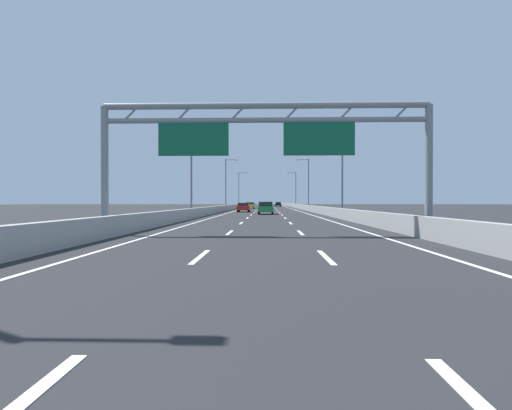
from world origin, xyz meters
The scene contains 53 objects.
ground_plane centered at (0.00, 100.00, 0.00)m, with size 260.00×260.00×0.00m, color #262628.
lane_dash_left_1 centered at (-1.80, 12.50, 0.01)m, with size 0.16×3.00×0.01m, color white.
lane_dash_left_2 centered at (-1.80, 21.50, 0.01)m, with size 0.16×3.00×0.01m, color white.
lane_dash_left_3 centered at (-1.80, 30.50, 0.01)m, with size 0.16×3.00×0.01m, color white.
lane_dash_left_4 centered at (-1.80, 39.50, 0.01)m, with size 0.16×3.00×0.01m, color white.
lane_dash_left_5 centered at (-1.80, 48.50, 0.01)m, with size 0.16×3.00×0.01m, color white.
lane_dash_left_6 centered at (-1.80, 57.50, 0.01)m, with size 0.16×3.00×0.01m, color white.
lane_dash_left_7 centered at (-1.80, 66.50, 0.01)m, with size 0.16×3.00×0.01m, color white.
lane_dash_left_8 centered at (-1.80, 75.50, 0.01)m, with size 0.16×3.00×0.01m, color white.
lane_dash_left_9 centered at (-1.80, 84.50, 0.01)m, with size 0.16×3.00×0.01m, color white.
lane_dash_left_10 centered at (-1.80, 93.50, 0.01)m, with size 0.16×3.00×0.01m, color white.
lane_dash_left_11 centered at (-1.80, 102.50, 0.01)m, with size 0.16×3.00×0.01m, color white.
lane_dash_left_12 centered at (-1.80, 111.50, 0.01)m, with size 0.16×3.00×0.01m, color white.
lane_dash_left_13 centered at (-1.80, 120.50, 0.01)m, with size 0.16×3.00×0.01m, color white.
lane_dash_left_14 centered at (-1.80, 129.50, 0.01)m, with size 0.16×3.00×0.01m, color white.
lane_dash_left_15 centered at (-1.80, 138.50, 0.01)m, with size 0.16×3.00×0.01m, color white.
lane_dash_left_16 centered at (-1.80, 147.50, 0.01)m, with size 0.16×3.00×0.01m, color white.
lane_dash_left_17 centered at (-1.80, 156.50, 0.01)m, with size 0.16×3.00×0.01m, color white.
lane_dash_right_1 centered at (1.80, 12.50, 0.01)m, with size 0.16×3.00×0.01m, color white.
lane_dash_right_2 centered at (1.80, 21.50, 0.01)m, with size 0.16×3.00×0.01m, color white.
lane_dash_right_3 centered at (1.80, 30.50, 0.01)m, with size 0.16×3.00×0.01m, color white.
lane_dash_right_4 centered at (1.80, 39.50, 0.01)m, with size 0.16×3.00×0.01m, color white.
lane_dash_right_5 centered at (1.80, 48.50, 0.01)m, with size 0.16×3.00×0.01m, color white.
lane_dash_right_6 centered at (1.80, 57.50, 0.01)m, with size 0.16×3.00×0.01m, color white.
lane_dash_right_7 centered at (1.80, 66.50, 0.01)m, with size 0.16×3.00×0.01m, color white.
lane_dash_right_8 centered at (1.80, 75.50, 0.01)m, with size 0.16×3.00×0.01m, color white.
lane_dash_right_9 centered at (1.80, 84.50, 0.01)m, with size 0.16×3.00×0.01m, color white.
lane_dash_right_10 centered at (1.80, 93.50, 0.01)m, with size 0.16×3.00×0.01m, color white.
lane_dash_right_11 centered at (1.80, 102.50, 0.01)m, with size 0.16×3.00×0.01m, color white.
lane_dash_right_12 centered at (1.80, 111.50, 0.01)m, with size 0.16×3.00×0.01m, color white.
lane_dash_right_13 centered at (1.80, 120.50, 0.01)m, with size 0.16×3.00×0.01m, color white.
lane_dash_right_14 centered at (1.80, 129.50, 0.01)m, with size 0.16×3.00×0.01m, color white.
lane_dash_right_15 centered at (1.80, 138.50, 0.01)m, with size 0.16×3.00×0.01m, color white.
lane_dash_right_16 centered at (1.80, 147.50, 0.01)m, with size 0.16×3.00×0.01m, color white.
lane_dash_right_17 centered at (1.80, 156.50, 0.01)m, with size 0.16×3.00×0.01m, color white.
edge_line_left centered at (-5.25, 88.00, 0.01)m, with size 0.16×176.00×0.01m, color white.
edge_line_right centered at (5.25, 88.00, 0.01)m, with size 0.16×176.00×0.01m, color white.
barrier_left centered at (-6.90, 110.00, 0.47)m, with size 0.45×220.00×0.95m.
barrier_right centered at (6.90, 110.00, 0.47)m, with size 0.45×220.00×0.95m.
sign_gantry centered at (-0.10, 20.42, 4.80)m, with size 15.95×0.36×6.36m.
streetlamp_left_mid centered at (-7.47, 42.33, 5.40)m, with size 2.58×0.28×9.50m.
streetlamp_right_mid centered at (7.47, 42.33, 5.40)m, with size 2.58×0.28×9.50m.
streetlamp_left_far centered at (-7.47, 76.47, 5.40)m, with size 2.58×0.28×9.50m.
streetlamp_right_far centered at (7.47, 76.47, 5.40)m, with size 2.58×0.28×9.50m.
streetlamp_left_distant centered at (-7.47, 110.61, 5.40)m, with size 2.58×0.28×9.50m.
streetlamp_right_distant centered at (7.47, 110.61, 5.40)m, with size 2.58×0.28×9.50m.
yellow_car centered at (-3.67, 87.88, 0.72)m, with size 1.77×4.11×1.40m.
orange_car centered at (0.24, 83.83, 0.75)m, with size 1.80×4.51×1.48m.
black_car centered at (3.35, 126.16, 0.72)m, with size 1.81×4.45×1.39m.
red_car centered at (-3.47, 61.38, 0.72)m, with size 1.77×4.39×1.38m.
silver_car centered at (3.50, 133.78, 0.73)m, with size 1.86×4.43×1.37m.
white_car centered at (-0.11, 108.99, 0.75)m, with size 1.78×4.33×1.50m.
green_car centered at (-0.11, 50.97, 0.77)m, with size 1.86×4.41×1.54m.
Camera 1 is at (0.14, 0.89, 1.60)m, focal length 28.50 mm.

